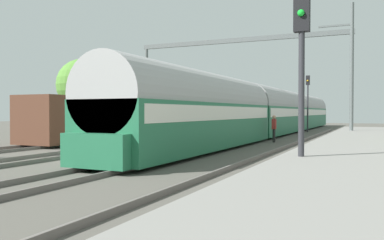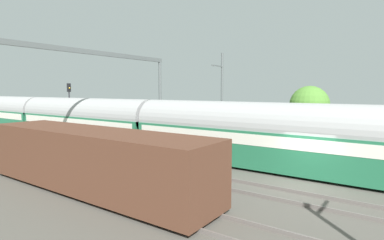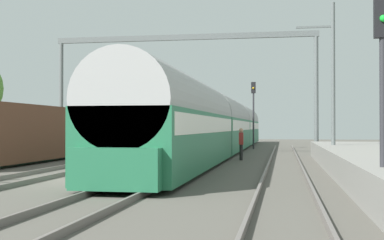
% 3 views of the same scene
% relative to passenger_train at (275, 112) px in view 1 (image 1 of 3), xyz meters
% --- Properties ---
extents(ground, '(120.00, 120.00, 0.00)m').
position_rel_passenger_train_xyz_m(ground, '(-2.17, -20.31, -1.97)').
color(ground, '#535049').
extents(track_far_west, '(1.52, 60.00, 0.16)m').
position_rel_passenger_train_xyz_m(track_far_west, '(-8.66, -20.31, -1.89)').
color(track_far_west, '#655E5A').
rests_on(track_far_west, ground).
extents(track_west, '(1.51, 60.00, 0.16)m').
position_rel_passenger_train_xyz_m(track_west, '(-4.33, -20.31, -1.89)').
color(track_west, '#655E5A').
rests_on(track_west, ground).
extents(track_east, '(1.51, 60.00, 0.16)m').
position_rel_passenger_train_xyz_m(track_east, '(0.00, -20.31, -1.89)').
color(track_east, '#655E5A').
rests_on(track_east, ground).
extents(track_far_east, '(1.52, 60.00, 0.16)m').
position_rel_passenger_train_xyz_m(track_far_east, '(4.33, -20.31, -1.89)').
color(track_far_east, '#655E5A').
rests_on(track_far_east, ground).
extents(platform, '(4.40, 28.00, 0.90)m').
position_rel_passenger_train_xyz_m(platform, '(8.15, -18.31, -1.52)').
color(platform, gray).
rests_on(platform, ground).
extents(passenger_train, '(2.93, 49.20, 3.82)m').
position_rel_passenger_train_xyz_m(passenger_train, '(0.00, 0.00, 0.00)').
color(passenger_train, '#236B47').
rests_on(passenger_train, ground).
extents(freight_car, '(2.80, 13.00, 2.70)m').
position_rel_passenger_train_xyz_m(freight_car, '(-8.66, -12.49, -0.50)').
color(freight_car, '#563323').
rests_on(freight_car, ground).
extents(person_crossing, '(0.26, 0.41, 1.73)m').
position_rel_passenger_train_xyz_m(person_crossing, '(2.04, -9.12, -0.94)').
color(person_crossing, black).
rests_on(person_crossing, ground).
extents(railway_signal_near, '(0.36, 0.30, 4.69)m').
position_rel_passenger_train_xyz_m(railway_signal_near, '(6.47, -25.26, 1.05)').
color(railway_signal_near, '#2D2D33').
rests_on(railway_signal_near, ground).
extents(railway_signal_far, '(0.36, 0.30, 5.43)m').
position_rel_passenger_train_xyz_m(railway_signal_far, '(1.92, 5.24, 1.47)').
color(railway_signal_far, '#2D2D33').
rests_on(railway_signal_far, ground).
extents(catenary_gantry, '(17.40, 0.28, 7.86)m').
position_rel_passenger_train_xyz_m(catenary_gantry, '(-2.17, -3.66, 3.98)').
color(catenary_gantry, '#5A6161').
rests_on(catenary_gantry, ground).
extents(catenary_pole_east_mid, '(1.90, 0.20, 8.00)m').
position_rel_passenger_train_xyz_m(catenary_pole_east_mid, '(6.68, -10.62, 2.18)').
color(catenary_pole_east_mid, '#5A6161').
rests_on(catenary_pole_east_mid, ground).
extents(tree_west_background, '(4.91, 4.91, 6.98)m').
position_rel_passenger_train_xyz_m(tree_west_background, '(-17.58, -3.93, 2.54)').
color(tree_west_background, '#4C3826').
rests_on(tree_west_background, ground).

